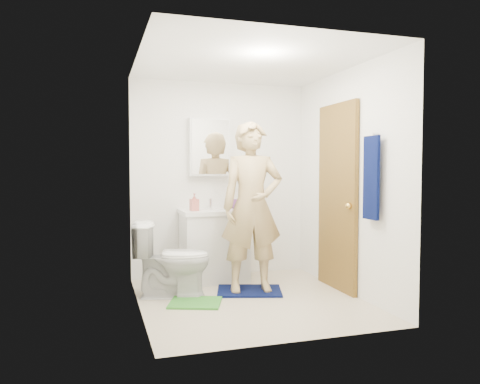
% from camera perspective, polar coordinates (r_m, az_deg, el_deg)
% --- Properties ---
extents(floor, '(2.20, 2.40, 0.02)m').
position_cam_1_polar(floor, '(4.89, 1.22, -13.12)').
color(floor, beige).
rests_on(floor, ground).
extents(ceiling, '(2.20, 2.40, 0.02)m').
position_cam_1_polar(ceiling, '(4.82, 1.26, 15.73)').
color(ceiling, white).
rests_on(ceiling, ground).
extents(wall_back, '(2.20, 0.02, 2.40)m').
position_cam_1_polar(wall_back, '(5.86, -2.48, 1.54)').
color(wall_back, white).
rests_on(wall_back, ground).
extents(wall_front, '(2.20, 0.02, 2.40)m').
position_cam_1_polar(wall_front, '(3.57, 7.34, 0.62)').
color(wall_front, white).
rests_on(wall_front, ground).
extents(wall_left, '(0.02, 2.40, 2.40)m').
position_cam_1_polar(wall_left, '(4.48, -12.37, 1.04)').
color(wall_left, white).
rests_on(wall_left, ground).
extents(wall_right, '(0.02, 2.40, 2.40)m').
position_cam_1_polar(wall_right, '(5.16, 13.03, 1.28)').
color(wall_right, white).
rests_on(wall_right, ground).
extents(vanity_cabinet, '(0.75, 0.55, 0.80)m').
position_cam_1_polar(vanity_cabinet, '(5.62, -3.19, -6.73)').
color(vanity_cabinet, white).
rests_on(vanity_cabinet, floor).
extents(countertop, '(0.79, 0.59, 0.05)m').
position_cam_1_polar(countertop, '(5.56, -3.20, -2.41)').
color(countertop, white).
rests_on(countertop, vanity_cabinet).
extents(sink_basin, '(0.40, 0.40, 0.03)m').
position_cam_1_polar(sink_basin, '(5.56, -3.20, -2.25)').
color(sink_basin, white).
rests_on(sink_basin, countertop).
extents(faucet, '(0.03, 0.03, 0.12)m').
position_cam_1_polar(faucet, '(5.73, -3.64, -1.40)').
color(faucet, silver).
rests_on(faucet, countertop).
extents(medicine_cabinet, '(0.50, 0.12, 0.70)m').
position_cam_1_polar(medicine_cabinet, '(5.76, -3.76, 5.49)').
color(medicine_cabinet, white).
rests_on(medicine_cabinet, wall_back).
extents(mirror_panel, '(0.46, 0.01, 0.66)m').
position_cam_1_polar(mirror_panel, '(5.70, -3.62, 5.52)').
color(mirror_panel, white).
rests_on(mirror_panel, wall_back).
extents(door, '(0.05, 0.80, 2.05)m').
position_cam_1_polar(door, '(5.28, 11.77, -0.58)').
color(door, brown).
rests_on(door, ground).
extents(door_knob, '(0.07, 0.07, 0.07)m').
position_cam_1_polar(door_knob, '(4.98, 13.13, -1.66)').
color(door_knob, gold).
rests_on(door_knob, door).
extents(towel, '(0.03, 0.24, 0.80)m').
position_cam_1_polar(towel, '(4.63, 15.71, 1.68)').
color(towel, '#061041').
rests_on(towel, wall_right).
extents(towel_hook, '(0.06, 0.02, 0.02)m').
position_cam_1_polar(towel_hook, '(4.66, 16.20, 6.85)').
color(towel_hook, silver).
rests_on(towel_hook, wall_right).
extents(toilet, '(0.86, 0.61, 0.79)m').
position_cam_1_polar(toilet, '(4.98, -8.25, -8.08)').
color(toilet, white).
rests_on(toilet, floor).
extents(bath_mat, '(0.80, 0.67, 0.02)m').
position_cam_1_polar(bath_mat, '(5.18, 1.14, -11.96)').
color(bath_mat, '#061041').
rests_on(bath_mat, floor).
extents(green_rug, '(0.61, 0.57, 0.02)m').
position_cam_1_polar(green_rug, '(4.78, -5.47, -13.27)').
color(green_rug, green).
rests_on(green_rug, floor).
extents(soap_dispenser, '(0.11, 0.11, 0.20)m').
position_cam_1_polar(soap_dispenser, '(5.42, -5.59, -1.23)').
color(soap_dispenser, '#CC695F').
rests_on(soap_dispenser, countertop).
extents(toothbrush_cup, '(0.16, 0.16, 0.11)m').
position_cam_1_polar(toothbrush_cup, '(5.75, -0.95, -1.44)').
color(toothbrush_cup, '#793B83').
rests_on(toothbrush_cup, countertop).
extents(man, '(0.70, 0.50, 1.82)m').
position_cam_1_polar(man, '(5.01, 1.48, -1.79)').
color(man, tan).
rests_on(man, bath_mat).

